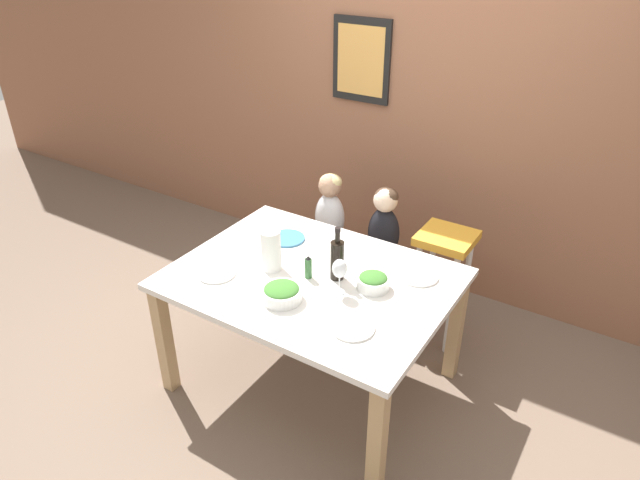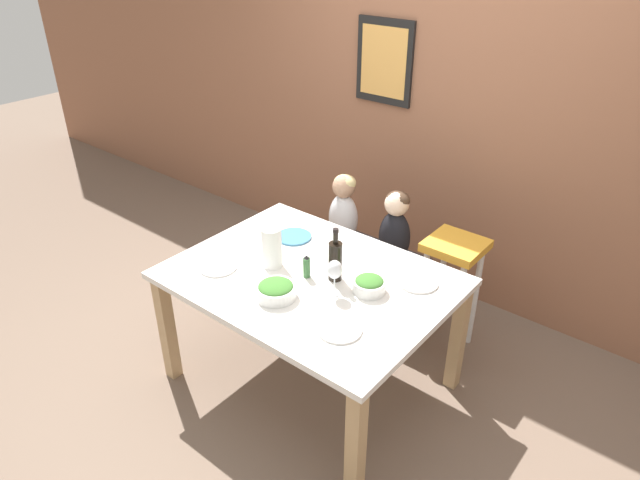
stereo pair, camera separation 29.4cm
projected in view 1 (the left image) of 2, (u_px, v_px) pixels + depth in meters
The scene contains 18 objects.
ground_plane at pixel (313, 380), 3.33m from camera, with size 14.00×14.00×0.00m, color #705B4C.
wall_back at pixel (428, 95), 3.67m from camera, with size 10.00×0.09×2.70m.
dining_table at pixel (312, 291), 3.02m from camera, with size 1.43×1.08×0.72m.
chair_far_left at pixel (329, 250), 3.88m from camera, with size 0.38×0.36×0.45m.
chair_far_center at pixel (381, 267), 3.70m from camera, with size 0.38×0.36×0.45m.
chair_right_highchair at pixel (444, 261), 3.41m from camera, with size 0.32×0.31×0.74m.
person_child_left at pixel (330, 207), 3.72m from camera, with size 0.21×0.16×0.48m.
person_child_center at pixel (384, 222), 3.53m from camera, with size 0.21×0.16×0.48m.
wine_bottle at pixel (337, 259), 2.90m from camera, with size 0.07×0.07×0.30m.
paper_towel_roll at pixel (271, 250), 2.98m from camera, with size 0.11×0.11×0.23m.
wine_glass_near at pixel (340, 269), 2.78m from camera, with size 0.08×0.08×0.19m.
salad_bowl_large at pixel (282, 293), 2.77m from camera, with size 0.20×0.20×0.08m.
salad_bowl_small at pixel (373, 281), 2.86m from camera, with size 0.17×0.17×0.08m.
dinner_plate_front_left at pixel (217, 273), 2.99m from camera, with size 0.21×0.21×0.01m.
dinner_plate_back_left at pixel (287, 238), 3.31m from camera, with size 0.21×0.21×0.01m.
dinner_plate_back_right at pixel (419, 276), 2.96m from camera, with size 0.21×0.21×0.01m.
dinner_plate_front_right at pixel (352, 328), 2.59m from camera, with size 0.21×0.21×0.01m.
condiment_bottle_hot_sauce at pixel (308, 267), 2.93m from camera, with size 0.04×0.04×0.13m.
Camera 1 is at (1.37, -2.07, 2.36)m, focal length 32.00 mm.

